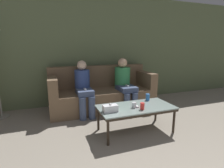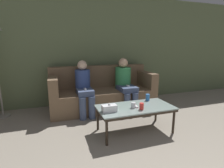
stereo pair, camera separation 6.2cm
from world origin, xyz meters
TOP-DOWN VIEW (x-y plane):
  - wall_back at (0.00, 4.19)m, footprint 12.00×0.06m
  - couch at (0.00, 3.68)m, footprint 2.30×0.89m
  - coffee_table at (0.19, 2.38)m, footprint 1.23×0.61m
  - cup_near_left at (0.55, 2.61)m, footprint 0.07×0.07m
  - cup_near_right at (0.13, 2.34)m, footprint 0.07×0.07m
  - cup_far_center at (0.22, 2.22)m, footprint 0.07×0.07m
  - tissue_box at (-0.28, 2.31)m, footprint 0.22×0.12m
  - game_remote at (0.19, 2.38)m, footprint 0.04×0.15m
  - seated_person_left_end at (-0.46, 3.45)m, footprint 0.31×0.66m
  - seated_person_mid_left at (0.46, 3.46)m, footprint 0.35×0.70m

SIDE VIEW (x-z plane):
  - couch at x=0.00m, z-range -0.13..0.82m
  - coffee_table at x=0.19m, z-range 0.18..0.61m
  - game_remote at x=0.19m, z-range 0.43..0.45m
  - cup_near_right at x=0.13m, z-range 0.43..0.52m
  - tissue_box at x=-0.28m, z-range 0.42..0.55m
  - cup_far_center at x=0.22m, z-range 0.43..0.54m
  - cup_near_left at x=0.55m, z-range 0.43..0.55m
  - seated_person_left_end at x=-0.46m, z-range 0.04..1.15m
  - seated_person_mid_left at x=0.46m, z-range 0.05..1.18m
  - wall_back at x=0.00m, z-range 0.00..2.60m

